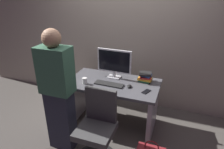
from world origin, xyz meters
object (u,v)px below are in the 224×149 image
object	(u,v)px
mouse	(129,86)
cup_near_keyboard	(85,81)
keyboard	(109,84)
person_at_desk	(58,92)
monitor	(114,62)
office_chair	(97,130)
book_stack	(145,77)
desk	(113,96)
cell_phone	(146,92)

from	to	relation	value
mouse	cup_near_keyboard	bearing A→B (deg)	-169.89
keyboard	person_at_desk	bearing A→B (deg)	-124.58
monitor	cup_near_keyboard	bearing A→B (deg)	-133.22
office_chair	book_stack	xyz separation A→B (m)	(0.38, 0.93, 0.38)
monitor	desk	bearing A→B (deg)	-75.13
cell_phone	mouse	bearing A→B (deg)	-168.74
office_chair	keyboard	size ratio (longest dim) A/B	2.19
office_chair	monitor	xyz separation A→B (m)	(-0.10, 0.91, 0.56)
office_chair	desk	bearing A→B (deg)	94.42
desk	cup_near_keyboard	xyz separation A→B (m)	(-0.38, -0.19, 0.28)
desk	monitor	bearing A→B (deg)	104.87
office_chair	person_at_desk	xyz separation A→B (m)	(-0.54, 0.03, 0.41)
desk	cup_near_keyboard	size ratio (longest dim) A/B	14.54
desk	mouse	xyz separation A→B (m)	(0.27, -0.07, 0.25)
mouse	cup_near_keyboard	xyz separation A→B (m)	(-0.65, -0.12, 0.03)
desk	person_at_desk	world-z (taller)	person_at_desk
office_chair	monitor	bearing A→B (deg)	96.42
desk	mouse	distance (m)	0.37
person_at_desk	mouse	xyz separation A→B (m)	(0.75, 0.63, -0.09)
mouse	book_stack	world-z (taller)	book_stack
keyboard	book_stack	distance (m)	0.56
cell_phone	desk	bearing A→B (deg)	-170.49
office_chair	keyboard	xyz separation A→B (m)	(-0.09, 0.64, 0.32)
mouse	person_at_desk	bearing A→B (deg)	-139.75
desk	mouse	world-z (taller)	mouse
keyboard	mouse	size ratio (longest dim) A/B	4.30
cell_phone	book_stack	bearing A→B (deg)	126.95
office_chair	cell_phone	size ratio (longest dim) A/B	6.53
office_chair	cell_phone	bearing A→B (deg)	52.99
desk	cell_phone	bearing A→B (deg)	-12.99
mouse	book_stack	size ratio (longest dim) A/B	0.47
book_stack	cell_phone	bearing A→B (deg)	-75.54
desk	cup_near_keyboard	world-z (taller)	cup_near_keyboard
keyboard	cell_phone	size ratio (longest dim) A/B	2.99
monitor	cup_near_keyboard	distance (m)	0.53
desk	office_chair	world-z (taller)	office_chair
monitor	mouse	world-z (taller)	monitor
desk	keyboard	distance (m)	0.26
desk	book_stack	world-z (taller)	book_stack
monitor	cell_phone	size ratio (longest dim) A/B	3.75
office_chair	keyboard	world-z (taller)	office_chair
person_at_desk	monitor	world-z (taller)	person_at_desk
monitor	person_at_desk	bearing A→B (deg)	-116.50
keyboard	book_stack	xyz separation A→B (m)	(0.47, 0.29, 0.06)
office_chair	person_at_desk	distance (m)	0.68
office_chair	cup_near_keyboard	size ratio (longest dim) A/B	10.01
cell_phone	monitor	bearing A→B (deg)	175.41
person_at_desk	monitor	bearing A→B (deg)	63.50
keyboard	cell_phone	distance (m)	0.55
cup_near_keyboard	cell_phone	size ratio (longest dim) A/B	0.65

